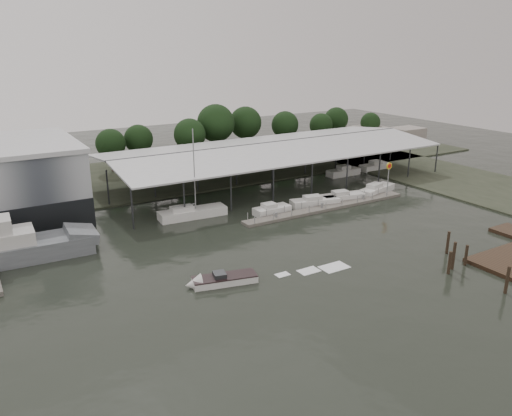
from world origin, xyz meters
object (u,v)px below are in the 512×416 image
grey_trawler (5,249)px  speedboat_underway (219,280)px  white_sailboat (192,213)px  shell_fuel_sign (389,173)px

grey_trawler → speedboat_underway: grey_trawler is taller
white_sailboat → grey_trawler: bearing=-168.0°
shell_fuel_sign → grey_trawler: grey_trawler is taller
speedboat_underway → shell_fuel_sign: bearing=-146.9°
shell_fuel_sign → white_sailboat: white_sailboat is taller
shell_fuel_sign → grey_trawler: size_ratio=0.29×
speedboat_underway → white_sailboat: bearing=-93.6°
grey_trawler → white_sailboat: 23.99m
shell_fuel_sign → white_sailboat: 31.53m
white_sailboat → speedboat_underway: 21.11m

